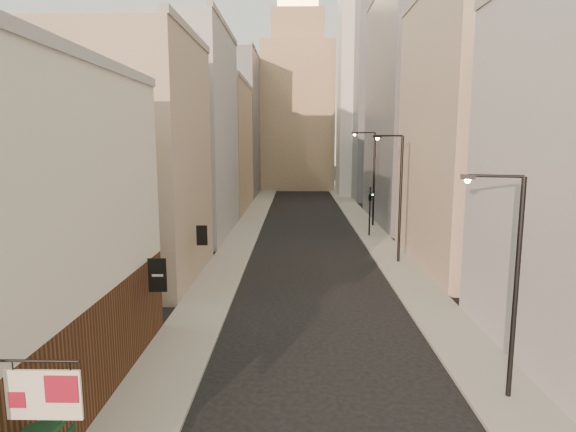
{
  "coord_description": "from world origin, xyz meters",
  "views": [
    {
      "loc": [
        -1.25,
        -6.23,
        9.37
      ],
      "look_at": [
        -1.71,
        21.18,
        5.11
      ],
      "focal_mm": 30.0,
      "sensor_mm": 36.0,
      "label": 1
    }
  ],
  "objects_px": {
    "clock_tower": "(298,100)",
    "streetlamp_near": "(510,275)",
    "white_tower": "(362,87)",
    "streetlamp_far": "(372,173)",
    "streetlamp_mid": "(398,191)",
    "traffic_light_right": "(370,199)"
  },
  "relations": [
    {
      "from": "clock_tower",
      "to": "streetlamp_far",
      "type": "height_order",
      "value": "clock_tower"
    },
    {
      "from": "traffic_light_right",
      "to": "clock_tower",
      "type": "bearing_deg",
      "value": -90.93
    },
    {
      "from": "streetlamp_near",
      "to": "streetlamp_far",
      "type": "bearing_deg",
      "value": 104.76
    },
    {
      "from": "streetlamp_near",
      "to": "traffic_light_right",
      "type": "height_order",
      "value": "streetlamp_near"
    },
    {
      "from": "streetlamp_far",
      "to": "white_tower",
      "type": "bearing_deg",
      "value": 74.89
    },
    {
      "from": "white_tower",
      "to": "streetlamp_far",
      "type": "relative_size",
      "value": 4.0
    },
    {
      "from": "streetlamp_near",
      "to": "traffic_light_right",
      "type": "xyz_separation_m",
      "value": [
        -0.32,
        30.41,
        -0.94
      ]
    },
    {
      "from": "clock_tower",
      "to": "white_tower",
      "type": "bearing_deg",
      "value": -51.84
    },
    {
      "from": "streetlamp_far",
      "to": "traffic_light_right",
      "type": "height_order",
      "value": "streetlamp_far"
    },
    {
      "from": "streetlamp_mid",
      "to": "streetlamp_far",
      "type": "xyz_separation_m",
      "value": [
        0.56,
        16.4,
        0.3
      ]
    },
    {
      "from": "white_tower",
      "to": "streetlamp_near",
      "type": "bearing_deg",
      "value": -93.09
    },
    {
      "from": "streetlamp_near",
      "to": "traffic_light_right",
      "type": "bearing_deg",
      "value": 106.46
    },
    {
      "from": "streetlamp_far",
      "to": "traffic_light_right",
      "type": "distance_m",
      "value": 6.33
    },
    {
      "from": "white_tower",
      "to": "streetlamp_far",
      "type": "height_order",
      "value": "white_tower"
    },
    {
      "from": "clock_tower",
      "to": "streetlamp_near",
      "type": "height_order",
      "value": "clock_tower"
    },
    {
      "from": "clock_tower",
      "to": "white_tower",
      "type": "xyz_separation_m",
      "value": [
        11.0,
        -14.0,
        0.97
      ]
    },
    {
      "from": "white_tower",
      "to": "clock_tower",
      "type": "bearing_deg",
      "value": 128.16
    },
    {
      "from": "clock_tower",
      "to": "streetlamp_near",
      "type": "bearing_deg",
      "value": -84.85
    },
    {
      "from": "white_tower",
      "to": "traffic_light_right",
      "type": "height_order",
      "value": "white_tower"
    },
    {
      "from": "traffic_light_right",
      "to": "streetlamp_near",
      "type": "bearing_deg",
      "value": 81.87
    },
    {
      "from": "white_tower",
      "to": "streetlamp_mid",
      "type": "relative_size",
      "value": 4.21
    },
    {
      "from": "white_tower",
      "to": "streetlamp_near",
      "type": "relative_size",
      "value": 5.04
    }
  ]
}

